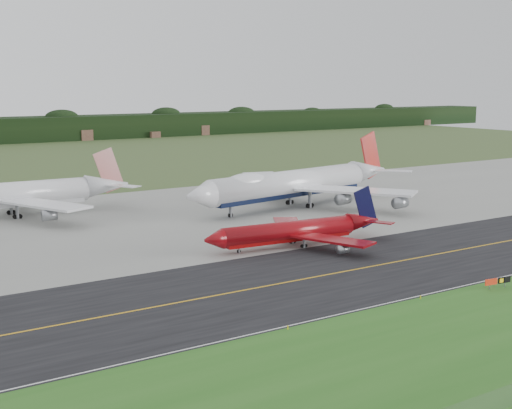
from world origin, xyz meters
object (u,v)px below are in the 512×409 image
object	(u,v)px
jet_ba_747	(296,183)
jet_red_737	(298,231)
jet_star_tail	(12,195)
taxiway_sign	(498,281)

from	to	relation	value
jet_ba_747	jet_red_737	distance (m)	40.77
jet_star_tail	taxiway_sign	bearing A→B (deg)	-65.61
jet_ba_747	jet_star_tail	bearing A→B (deg)	158.11
jet_ba_747	taxiway_sign	distance (m)	72.23
jet_red_737	jet_star_tail	world-z (taller)	jet_star_tail
jet_red_737	taxiway_sign	size ratio (longest dim) A/B	7.89
jet_red_737	taxiway_sign	world-z (taller)	jet_red_737
jet_ba_747	jet_red_737	size ratio (longest dim) A/B	1.80
jet_star_tail	jet_red_737	bearing A→B (deg)	-58.24
jet_ba_747	taxiway_sign	size ratio (longest dim) A/B	14.23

